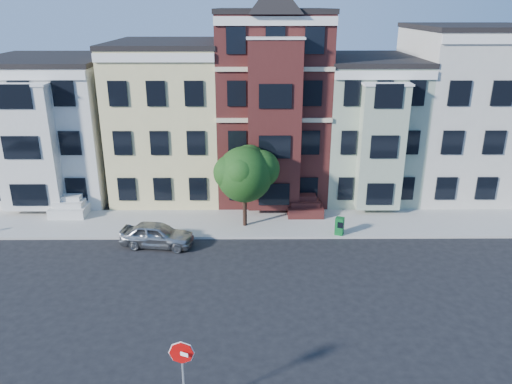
{
  "coord_description": "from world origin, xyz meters",
  "views": [
    {
      "loc": [
        -1.31,
        -19.61,
        12.46
      ],
      "look_at": [
        -1.15,
        2.44,
        4.2
      ],
      "focal_mm": 35.0,
      "sensor_mm": 36.0,
      "label": 1
    }
  ],
  "objects_px": {
    "street_tree": "(245,178)",
    "newspaper_box": "(339,226)",
    "parked_car": "(157,235)",
    "stop_sign": "(183,372)"
  },
  "relations": [
    {
      "from": "street_tree",
      "to": "newspaper_box",
      "type": "distance_m",
      "value": 6.09
    },
    {
      "from": "parked_car",
      "to": "newspaper_box",
      "type": "height_order",
      "value": "parked_car"
    },
    {
      "from": "parked_car",
      "to": "newspaper_box",
      "type": "relative_size",
      "value": 3.9
    },
    {
      "from": "street_tree",
      "to": "stop_sign",
      "type": "distance_m",
      "value": 14.69
    },
    {
      "from": "street_tree",
      "to": "parked_car",
      "type": "height_order",
      "value": "street_tree"
    },
    {
      "from": "newspaper_box",
      "to": "stop_sign",
      "type": "xyz_separation_m",
      "value": [
        -7.17,
        -13.2,
        0.99
      ]
    },
    {
      "from": "newspaper_box",
      "to": "stop_sign",
      "type": "relative_size",
      "value": 0.34
    },
    {
      "from": "parked_car",
      "to": "stop_sign",
      "type": "xyz_separation_m",
      "value": [
        3.04,
        -12.1,
        0.97
      ]
    },
    {
      "from": "street_tree",
      "to": "newspaper_box",
      "type": "bearing_deg",
      "value": -13.58
    },
    {
      "from": "street_tree",
      "to": "newspaper_box",
      "type": "relative_size",
      "value": 5.8
    }
  ]
}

